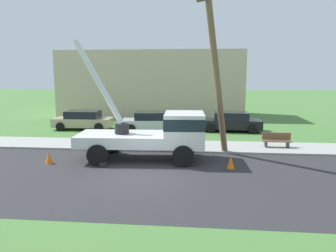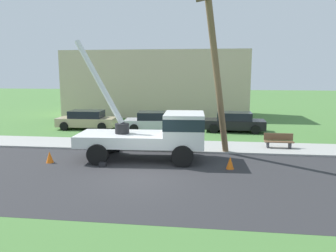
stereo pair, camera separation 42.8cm
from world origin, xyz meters
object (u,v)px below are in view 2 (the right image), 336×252
Objects in this scene: traffic_cone_ahead at (230,163)px; traffic_cone_behind at (50,157)px; leaning_utility_pole at (216,68)px; parked_sedan_black at (234,122)px; park_bench at (279,141)px; parked_sedan_tan at (87,120)px; parked_sedan_silver at (155,121)px; utility_truck at (158,132)px.

traffic_cone_behind is (-8.55, -0.03, 0.00)m from traffic_cone_ahead.
traffic_cone_ahead is (0.69, -1.96, -4.22)m from leaning_utility_pole.
traffic_cone_behind is 13.61m from parked_sedan_black.
park_bench is (2.09, -5.54, -0.25)m from parked_sedan_black.
parked_sedan_silver is at bearing -2.73° from parked_sedan_tan.
traffic_cone_behind is at bearing -79.49° from parked_sedan_tan.
leaning_utility_pole is at bearing 109.30° from traffic_cone_ahead.
parked_sedan_tan is at bearing -178.66° from parked_sedan_black.
park_bench is at bearing -21.70° from parked_sedan_tan.
parked_sedan_tan is 2.78× the size of park_bench.
park_bench is (11.48, 4.30, 0.18)m from traffic_cone_behind.
parked_sedan_black is at bearing 78.96° from leaning_utility_pole.
parked_sedan_tan reaches higher than traffic_cone_ahead.
park_bench is (2.94, 4.27, 0.18)m from traffic_cone_ahead.
traffic_cone_behind is at bearing -111.00° from parked_sedan_silver.
leaning_utility_pole is 15.65× the size of traffic_cone_ahead.
parked_sedan_tan is 14.28m from park_bench.
leaning_utility_pole is 1.97× the size of parked_sedan_black.
traffic_cone_behind is (-7.86, -2.00, -4.22)m from leaning_utility_pole.
traffic_cone_ahead is at bearing -19.31° from utility_truck.
leaning_utility_pole is 1.97× the size of parked_sedan_tan.
parked_sedan_black is (5.81, 0.52, 0.00)m from parked_sedan_silver.
park_bench is at bearing -32.43° from parked_sedan_silver.
parked_sedan_silver is at bearing 120.29° from leaning_utility_pole.
leaning_utility_pole reaches higher than utility_truck.
traffic_cone_ahead is 0.13× the size of parked_sedan_black.
utility_truck reaches higher than traffic_cone_ahead.
park_bench is at bearing 20.54° from traffic_cone_behind.
traffic_cone_behind is at bearing -159.46° from park_bench.
utility_truck is 1.54× the size of parked_sedan_black.
parked_sedan_silver reaches higher than traffic_cone_ahead.
traffic_cone_behind is 10.00m from parked_sedan_silver.
traffic_cone_ahead is 5.18m from park_bench.
park_bench is (3.62, 2.31, -4.03)m from leaning_utility_pole.
parked_sedan_silver reaches higher than park_bench.
traffic_cone_behind is 12.26m from park_bench.
parked_sedan_silver reaches higher than traffic_cone_behind.
leaning_utility_pole is (2.79, 0.75, 3.09)m from utility_truck.
parked_sedan_silver is at bearing 69.00° from traffic_cone_behind.
traffic_cone_ahead is at bearing 0.23° from traffic_cone_behind.
parked_sedan_tan is at bearing 158.30° from park_bench.
traffic_cone_ahead is at bearing -61.86° from parked_sedan_silver.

